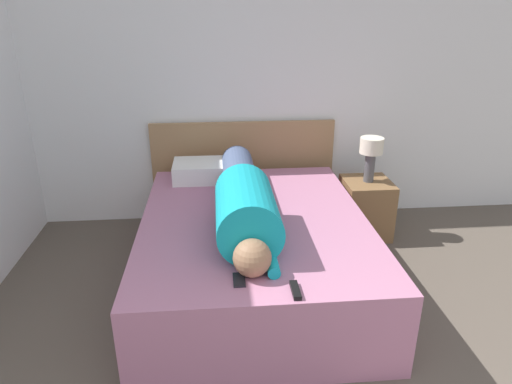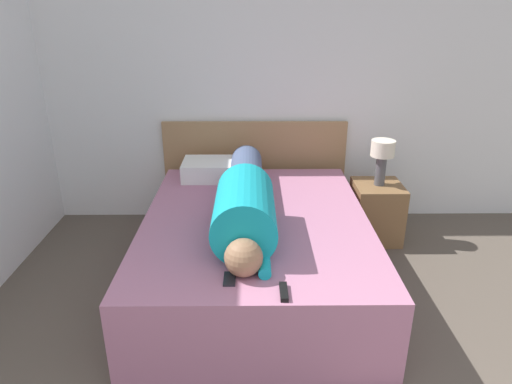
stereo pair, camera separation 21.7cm
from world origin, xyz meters
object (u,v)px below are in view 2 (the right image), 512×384
object	(u,v)px
pillow_near_headboard	(216,169)
cell_phone	(230,279)
bed	(256,251)
tv_remote	(284,292)
person_lying	(245,200)
nightstand	(376,212)
table_lamp	(382,154)

from	to	relation	value
pillow_near_headboard	cell_phone	distance (m)	1.57
pillow_near_headboard	bed	bearing A→B (deg)	-67.51
tv_remote	bed	bearing A→B (deg)	98.42
person_lying	nightstand	bearing A→B (deg)	34.98
nightstand	pillow_near_headboard	world-z (taller)	pillow_near_headboard
bed	pillow_near_headboard	bearing A→B (deg)	112.49
bed	nightstand	world-z (taller)	bed
bed	cell_phone	xyz separation A→B (m)	(-0.15, -0.77, 0.27)
nightstand	pillow_near_headboard	distance (m)	1.41
bed	table_lamp	distance (m)	1.34
person_lying	tv_remote	world-z (taller)	person_lying
table_lamp	tv_remote	world-z (taller)	table_lamp
bed	table_lamp	world-z (taller)	table_lamp
table_lamp	person_lying	size ratio (longest dim) A/B	0.22
person_lying	pillow_near_headboard	world-z (taller)	person_lying
bed	nightstand	size ratio (longest dim) A/B	4.02
bed	tv_remote	size ratio (longest dim) A/B	13.33
pillow_near_headboard	tv_remote	size ratio (longest dim) A/B	3.70
pillow_near_headboard	cell_phone	bearing A→B (deg)	-83.39
bed	nightstand	distance (m)	1.25
nightstand	person_lying	world-z (taller)	person_lying
cell_phone	person_lying	bearing A→B (deg)	83.88
nightstand	person_lying	xyz separation A→B (m)	(-1.11, -0.77, 0.44)
tv_remote	nightstand	bearing A→B (deg)	60.59
bed	person_lying	bearing A→B (deg)	-133.27
bed	tv_remote	xyz separation A→B (m)	(0.13, -0.90, 0.28)
pillow_near_headboard	table_lamp	bearing A→B (deg)	-3.77
bed	table_lamp	bearing A→B (deg)	34.02
nightstand	table_lamp	xyz separation A→B (m)	(0.00, 0.00, 0.51)
person_lying	pillow_near_headboard	size ratio (longest dim) A/B	3.08
nightstand	table_lamp	world-z (taller)	table_lamp
table_lamp	person_lying	world-z (taller)	person_lying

